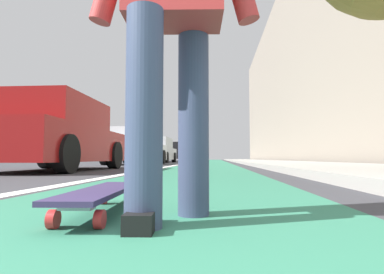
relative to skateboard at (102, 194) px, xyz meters
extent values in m
plane|color=#38383D|center=(8.91, -0.21, -0.09)|extent=(80.00, 80.00, 0.00)
cube|color=#2D7256|center=(22.91, -0.21, -0.09)|extent=(56.00, 1.99, 0.00)
cube|color=silver|center=(18.91, 0.93, -0.09)|extent=(52.00, 0.16, 0.01)
cube|color=#9E9B93|center=(16.91, -3.24, -0.04)|extent=(52.00, 3.20, 0.11)
cube|color=gray|center=(20.91, -5.67, 6.05)|extent=(40.00, 1.20, 12.29)
cylinder|color=red|center=(0.29, 0.10, -0.06)|extent=(0.07, 0.03, 0.07)
cylinder|color=red|center=(0.30, -0.07, -0.06)|extent=(0.07, 0.03, 0.07)
cylinder|color=red|center=(-0.30, 0.07, -0.06)|extent=(0.07, 0.03, 0.07)
cylinder|color=red|center=(-0.29, -0.10, -0.06)|extent=(0.07, 0.03, 0.07)
cube|color=silver|center=(0.30, 0.02, -0.01)|extent=(0.07, 0.12, 0.02)
cube|color=silver|center=(-0.30, -0.02, -0.01)|extent=(0.07, 0.12, 0.02)
cube|color=#33284C|center=(0.00, 0.00, 0.01)|extent=(0.85, 0.25, 0.02)
cylinder|color=#384260|center=(-0.28, -0.26, 0.32)|extent=(0.14, 0.14, 0.82)
cylinder|color=#384260|center=(-0.01, -0.42, 0.32)|extent=(0.14, 0.14, 0.82)
cube|color=black|center=(-0.28, -0.26, -0.06)|extent=(0.27, 0.12, 0.07)
cube|color=maroon|center=(4.84, 2.85, 0.45)|extent=(4.07, 1.84, 0.70)
cube|color=maroon|center=(4.69, 2.85, 1.10)|extent=(2.24, 1.69, 0.60)
cube|color=#4C606B|center=(5.80, 2.85, 1.10)|extent=(0.05, 1.60, 0.51)
cylinder|color=black|center=(6.09, 3.72, 0.24)|extent=(0.66, 0.22, 0.66)
cylinder|color=black|center=(6.10, 1.99, 0.24)|extent=(0.66, 0.22, 0.66)
cylinder|color=black|center=(3.58, 1.97, 0.24)|extent=(0.66, 0.22, 0.66)
cube|color=silver|center=(11.34, 2.81, 0.43)|extent=(4.35, 1.88, 0.70)
cube|color=silver|center=(11.19, 2.82, 1.08)|extent=(2.41, 1.69, 0.60)
cube|color=#4C606B|center=(12.38, 2.79, 1.08)|extent=(0.08, 1.55, 0.51)
cylinder|color=black|center=(12.70, 3.62, 0.22)|extent=(0.63, 0.24, 0.62)
cylinder|color=black|center=(12.66, 1.94, 0.22)|extent=(0.63, 0.24, 0.62)
cylinder|color=black|center=(10.03, 3.69, 0.22)|extent=(0.63, 0.24, 0.62)
cylinder|color=black|center=(9.99, 2.01, 0.22)|extent=(0.63, 0.24, 0.62)
cube|color=#B7B7BC|center=(16.84, 3.01, 0.42)|extent=(4.57, 1.77, 0.70)
cube|color=#B7B7BC|center=(16.69, 3.01, 1.07)|extent=(2.53, 1.61, 0.60)
cube|color=#4C606B|center=(17.95, 2.99, 1.07)|extent=(0.06, 1.50, 0.51)
cylinder|color=black|center=(18.27, 3.80, 0.21)|extent=(0.61, 0.23, 0.61)
cylinder|color=black|center=(18.24, 2.18, 0.21)|extent=(0.61, 0.23, 0.61)
cylinder|color=black|center=(15.45, 3.84, 0.21)|extent=(0.61, 0.23, 0.61)
cylinder|color=black|center=(15.42, 2.22, 0.21)|extent=(0.61, 0.23, 0.61)
cube|color=black|center=(23.13, 2.95, 0.46)|extent=(4.17, 1.81, 0.70)
cube|color=black|center=(22.98, 2.95, 1.11)|extent=(2.30, 1.66, 0.60)
cube|color=#4C606B|center=(24.12, 2.94, 1.11)|extent=(0.05, 1.57, 0.51)
cylinder|color=black|center=(24.42, 3.78, 0.25)|extent=(0.68, 0.22, 0.68)
cylinder|color=black|center=(24.41, 2.09, 0.25)|extent=(0.68, 0.22, 0.68)
cylinder|color=black|center=(21.84, 3.80, 0.25)|extent=(0.68, 0.22, 0.68)
cylinder|color=black|center=(21.83, 2.11, 0.25)|extent=(0.68, 0.22, 0.68)
cylinder|color=#2D2D2D|center=(20.25, 1.33, 1.74)|extent=(0.12, 0.12, 3.68)
cube|color=black|center=(20.25, 1.33, 3.98)|extent=(0.24, 0.28, 0.80)
sphere|color=#360606|center=(20.38, 1.33, 4.24)|extent=(0.16, 0.16, 0.16)
sphere|color=gold|center=(20.38, 1.33, 3.98)|extent=(0.16, 0.16, 0.16)
sphere|color=black|center=(20.38, 1.33, 3.72)|extent=(0.16, 0.16, 0.16)
camera|label=1|loc=(-1.40, -0.52, 0.16)|focal=28.98mm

